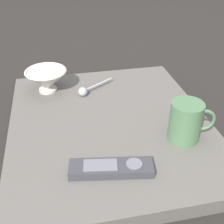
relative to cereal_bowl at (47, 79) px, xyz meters
name	(u,v)px	position (x,y,z in m)	size (l,w,h in m)	color
ground_plane	(109,132)	(0.16, -0.21, -0.08)	(6.00, 6.00, 0.00)	black
table	(109,126)	(0.16, -0.21, -0.06)	(0.55, 0.64, 0.04)	#5B5651
cereal_bowl	(47,79)	(0.00, 0.00, 0.00)	(0.13, 0.13, 0.07)	beige
coffee_mug	(186,121)	(0.34, -0.33, 0.01)	(0.12, 0.08, 0.10)	#4C724C
teaspoon	(85,90)	(0.12, -0.05, -0.03)	(0.13, 0.09, 0.03)	#A3A5B2
tv_remote_near	(111,168)	(0.13, -0.41, -0.03)	(0.19, 0.08, 0.02)	#38383D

